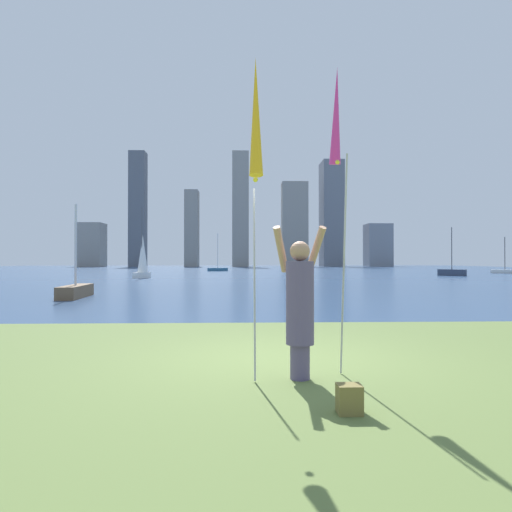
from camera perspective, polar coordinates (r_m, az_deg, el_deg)
The scene contains 17 objects.
ground at distance 57.79m, azimuth -1.37°, elevation -2.09°, with size 120.00×138.00×0.12m.
person at distance 5.72m, azimuth 5.63°, elevation -6.04°, with size 0.72×0.53×1.95m.
kite_flag_left at distance 5.46m, azimuth -0.03°, elevation 16.81°, with size 0.16×0.90×3.94m.
kite_flag_right at distance 6.55m, azimuth 10.25°, elevation 16.43°, with size 0.16×0.81×4.17m.
bag at distance 4.68m, azimuth 11.86°, elevation -17.48°, with size 0.24×0.20×0.28m.
sailboat_0 at distance 58.28m, azimuth 29.25°, elevation -1.69°, with size 2.80×2.41×4.19m.
sailboat_4 at distance 19.43m, azimuth -22.10°, elevation -4.08°, with size 0.93×3.04×3.78m.
sailboat_5 at distance 47.04m, azimuth 23.77°, elevation -1.88°, with size 2.01×2.50×4.69m.
sailboat_6 at distance 61.87m, azimuth -4.93°, elevation -1.63°, with size 2.80×1.80×5.19m.
sailboat_7 at distance 38.54m, azimuth -14.32°, elevation -0.20°, with size 1.25×1.86×5.97m.
skyline_tower_0 at distance 109.02m, azimuth -20.33°, elevation 1.34°, with size 5.61×5.59×10.03m.
skyline_tower_1 at distance 105.58m, azimuth -14.88°, elevation 5.79°, with size 3.61×3.61×26.23m.
skyline_tower_2 at distance 106.21m, azimuth -8.20°, elevation 3.48°, with size 3.09×4.90×17.90m.
skyline_tower_3 at distance 105.01m, azimuth -2.00°, elevation 5.86°, with size 3.76×7.25×26.43m.
skyline_tower_4 at distance 104.84m, azimuth 4.96°, elevation 4.04°, with size 6.01×3.66×19.76m.
skyline_tower_5 at distance 109.50m, azimuth 9.64°, elevation 5.30°, with size 4.97×6.99×25.28m.
skyline_tower_6 at distance 111.99m, azimuth 15.33°, elevation 1.33°, with size 5.83×5.55×10.26m.
Camera 1 is at (-0.65, -6.81, 1.51)m, focal length 31.26 mm.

